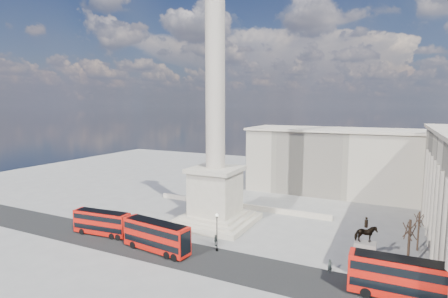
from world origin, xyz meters
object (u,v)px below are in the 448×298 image
nelsons_column (215,156)px  red_bus_c (405,279)px  equestrian_statue (365,252)px  red_bus_b (157,236)px  pedestrian_walking (330,266)px  victorian_lamp (217,229)px  pedestrian_standing (360,273)px  pedestrian_crossing (215,240)px  red_bus_a (102,223)px

nelsons_column → red_bus_c: bearing=-24.0°
nelsons_column → red_bus_c: nelsons_column is taller
red_bus_c → equestrian_statue: equestrian_statue is taller
red_bus_b → red_bus_c: (34.02, 1.50, 0.11)m
nelsons_column → pedestrian_walking: 28.41m
victorian_lamp → pedestrian_walking: size_ratio=3.11×
red_bus_c → pedestrian_standing: size_ratio=6.61×
victorian_lamp → pedestrian_standing: 20.90m
pedestrian_crossing → equestrian_statue: bearing=-109.1°
nelsons_column → pedestrian_standing: size_ratio=26.94×
victorian_lamp → pedestrian_standing: bearing=0.1°
victorian_lamp → pedestrian_crossing: bearing=124.4°
red_bus_a → equestrian_statue: bearing=3.4°
victorian_lamp → pedestrian_crossing: victorian_lamp is taller
red_bus_a → pedestrian_standing: bearing=-1.3°
equestrian_statue → pedestrian_walking: equestrian_statue is taller
nelsons_column → pedestrian_crossing: (5.14, -9.91, -11.99)m
red_bus_c → victorian_lamp: (-25.77, 2.74, 0.93)m
victorian_lamp → pedestrian_standing: size_ratio=3.23×
red_bus_b → pedestrian_walking: 25.62m
red_bus_b → equestrian_statue: (29.20, 7.79, 0.05)m
nelsons_column → equestrian_statue: size_ratio=6.73×
pedestrian_standing → equestrian_statue: bearing=-113.3°
victorian_lamp → equestrian_statue: equestrian_statue is taller
red_bus_b → victorian_lamp: 9.33m
red_bus_a → victorian_lamp: bearing=2.3°
red_bus_b → pedestrian_crossing: 9.37m
red_bus_c → pedestrian_standing: 5.97m
red_bus_c → pedestrian_crossing: size_ratio=6.57×
nelsons_column → equestrian_statue: 30.19m
equestrian_statue → red_bus_a: bearing=-171.4°
nelsons_column → pedestrian_standing: nelsons_column is taller
equestrian_statue → pedestrian_crossing: equestrian_statue is taller
nelsons_column → red_bus_a: (-14.76, -14.28, -10.69)m
pedestrian_walking → pedestrian_crossing: pedestrian_walking is taller
red_bus_a → pedestrian_walking: bearing=-0.6°
red_bus_c → victorian_lamp: bearing=172.6°
nelsons_column → red_bus_c: 36.54m
pedestrian_standing → pedestrian_walking: bearing=-23.1°
red_bus_a → pedestrian_crossing: (19.90, 4.38, -1.29)m
nelsons_column → pedestrian_crossing: nelsons_column is taller
equestrian_statue → red_bus_b: bearing=-165.1°
red_bus_c → equestrian_statue: size_ratio=1.65×
pedestrian_walking → pedestrian_crossing: 18.09m
nelsons_column → red_bus_a: size_ratio=4.69×
red_bus_c → pedestrian_walking: bearing=160.1°
red_bus_a → red_bus_c: red_bus_c is taller
red_bus_a → equestrian_statue: 42.43m
pedestrian_walking → pedestrian_crossing: (-18.03, 1.38, -0.03)m
red_bus_b → pedestrian_crossing: red_bus_b is taller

